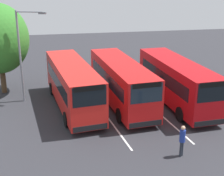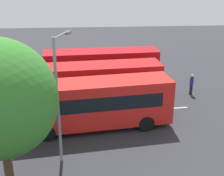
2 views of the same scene
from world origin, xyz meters
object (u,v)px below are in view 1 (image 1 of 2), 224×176
object	(u,v)px
street_lamp	(23,51)
pedestrian	(182,138)
bus_far_left	(73,84)
bus_center_left	(121,82)
bus_center_right	(176,81)

from	to	relation	value
street_lamp	pedestrian	bearing A→B (deg)	-31.81
pedestrian	bus_far_left	bearing A→B (deg)	-4.55
bus_center_left	bus_center_right	bearing A→B (deg)	76.39
pedestrian	street_lamp	size ratio (longest dim) A/B	0.26
bus_far_left	bus_center_left	world-z (taller)	same
bus_center_left	bus_center_right	distance (m)	4.24
bus_far_left	pedestrian	xyz separation A→B (m)	(8.24, 5.23, -0.75)
bus_center_right	pedestrian	size ratio (longest dim) A/B	5.63
bus_far_left	street_lamp	xyz separation A→B (m)	(-2.00, -3.53, 2.25)
bus_center_left	bus_center_right	world-z (taller)	same
bus_far_left	bus_center_right	distance (m)	7.91
bus_far_left	bus_center_left	size ratio (longest dim) A/B	1.00
bus_far_left	bus_center_right	xyz separation A→B (m)	(0.72, 7.87, 0.00)
bus_far_left	street_lamp	world-z (taller)	street_lamp
bus_center_left	street_lamp	bearing A→B (deg)	-111.29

